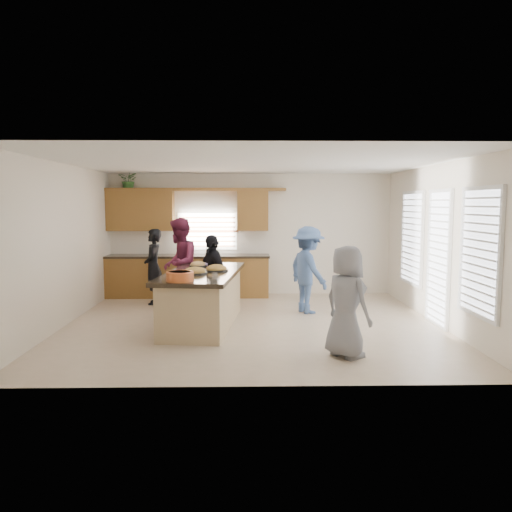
{
  "coord_description": "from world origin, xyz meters",
  "views": [
    {
      "loc": [
        -0.11,
        -8.59,
        2.11
      ],
      "look_at": [
        0.08,
        0.54,
        1.15
      ],
      "focal_mm": 35.0,
      "sensor_mm": 36.0,
      "label": 1
    }
  ],
  "objects_px": {
    "woman_left_mid": "(180,264)",
    "woman_right_front": "(347,302)",
    "salad_bowl": "(180,276)",
    "island": "(203,300)",
    "woman_right_back": "(308,270)",
    "woman_left_front": "(212,275)",
    "woman_left_back": "(153,267)"
  },
  "relations": [
    {
      "from": "salad_bowl",
      "to": "woman_right_back",
      "type": "distance_m",
      "value": 3.03
    },
    {
      "from": "woman_left_mid",
      "to": "island",
      "type": "bearing_deg",
      "value": 25.92
    },
    {
      "from": "woman_left_front",
      "to": "woman_left_back",
      "type": "bearing_deg",
      "value": -159.44
    },
    {
      "from": "salad_bowl",
      "to": "woman_right_front",
      "type": "height_order",
      "value": "woman_right_front"
    },
    {
      "from": "salad_bowl",
      "to": "woman_left_front",
      "type": "xyz_separation_m",
      "value": [
        0.35,
        1.91,
        -0.27
      ]
    },
    {
      "from": "salad_bowl",
      "to": "woman_left_front",
      "type": "distance_m",
      "value": 1.96
    },
    {
      "from": "island",
      "to": "salad_bowl",
      "type": "distance_m",
      "value": 1.26
    },
    {
      "from": "island",
      "to": "woman_right_back",
      "type": "distance_m",
      "value": 2.22
    },
    {
      "from": "woman_left_back",
      "to": "woman_right_back",
      "type": "height_order",
      "value": "woman_right_back"
    },
    {
      "from": "woman_left_back",
      "to": "woman_left_mid",
      "type": "xyz_separation_m",
      "value": [
        0.62,
        -0.55,
        0.12
      ]
    },
    {
      "from": "salad_bowl",
      "to": "woman_right_back",
      "type": "xyz_separation_m",
      "value": [
        2.19,
        2.08,
        -0.19
      ]
    },
    {
      "from": "island",
      "to": "woman_left_mid",
      "type": "relative_size",
      "value": 1.54
    },
    {
      "from": "woman_left_mid",
      "to": "woman_left_front",
      "type": "height_order",
      "value": "woman_left_mid"
    },
    {
      "from": "island",
      "to": "woman_right_front",
      "type": "distance_m",
      "value": 2.83
    },
    {
      "from": "salad_bowl",
      "to": "woman_right_back",
      "type": "relative_size",
      "value": 0.25
    },
    {
      "from": "woman_left_back",
      "to": "woman_right_back",
      "type": "relative_size",
      "value": 0.94
    },
    {
      "from": "woman_right_back",
      "to": "woman_left_mid",
      "type": "bearing_deg",
      "value": 56.22
    },
    {
      "from": "woman_right_back",
      "to": "woman_right_front",
      "type": "relative_size",
      "value": 1.09
    },
    {
      "from": "salad_bowl",
      "to": "woman_left_back",
      "type": "bearing_deg",
      "value": 107.6
    },
    {
      "from": "salad_bowl",
      "to": "woman_left_back",
      "type": "xyz_separation_m",
      "value": [
        -0.95,
        3.0,
        -0.24
      ]
    },
    {
      "from": "woman_left_back",
      "to": "woman_left_front",
      "type": "distance_m",
      "value": 1.7
    },
    {
      "from": "woman_left_front",
      "to": "island",
      "type": "bearing_deg",
      "value": -36.98
    },
    {
      "from": "woman_left_back",
      "to": "woman_left_front",
      "type": "xyz_separation_m",
      "value": [
        1.3,
        -1.1,
        -0.03
      ]
    },
    {
      "from": "woman_left_mid",
      "to": "woman_right_front",
      "type": "relative_size",
      "value": 1.18
    },
    {
      "from": "salad_bowl",
      "to": "woman_right_front",
      "type": "xyz_separation_m",
      "value": [
        2.37,
        -0.75,
        -0.26
      ]
    },
    {
      "from": "salad_bowl",
      "to": "woman_left_front",
      "type": "relative_size",
      "value": 0.27
    },
    {
      "from": "woman_left_mid",
      "to": "woman_left_front",
      "type": "distance_m",
      "value": 0.89
    },
    {
      "from": "woman_left_front",
      "to": "woman_right_front",
      "type": "height_order",
      "value": "woman_right_front"
    },
    {
      "from": "woman_left_mid",
      "to": "woman_right_back",
      "type": "bearing_deg",
      "value": 84.65
    },
    {
      "from": "woman_right_front",
      "to": "woman_left_back",
      "type": "bearing_deg",
      "value": 7.49
    },
    {
      "from": "woman_left_front",
      "to": "woman_right_back",
      "type": "distance_m",
      "value": 1.85
    },
    {
      "from": "island",
      "to": "woman_left_front",
      "type": "height_order",
      "value": "woman_left_front"
    }
  ]
}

